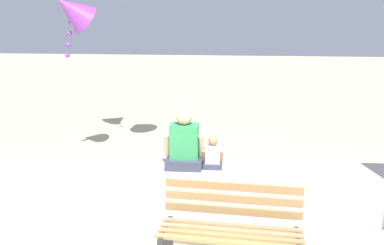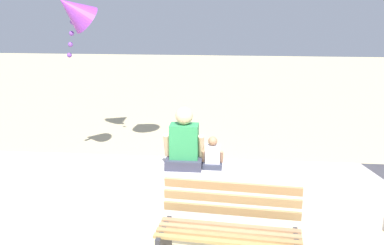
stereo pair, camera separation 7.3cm
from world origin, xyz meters
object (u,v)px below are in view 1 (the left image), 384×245
park_bench (231,233)px  kite_purple (72,11)px  person_child (213,156)px  person_adult (184,144)px

park_bench → kite_purple: kite_purple is taller
park_bench → person_child: person_child is taller
park_bench → kite_purple: size_ratio=1.36×
park_bench → person_adult: size_ratio=1.88×
person_adult → kite_purple: 2.78m
kite_purple → park_bench: bearing=-45.6°
park_bench → person_adult: person_adult is taller
park_bench → person_child: (-0.24, 1.27, 0.40)m
park_bench → kite_purple: (-2.45, 2.50, 2.22)m
person_adult → person_child: 0.40m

